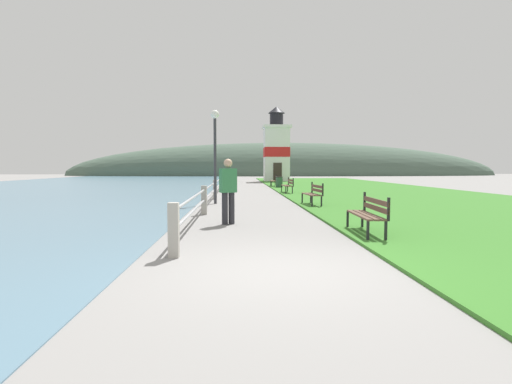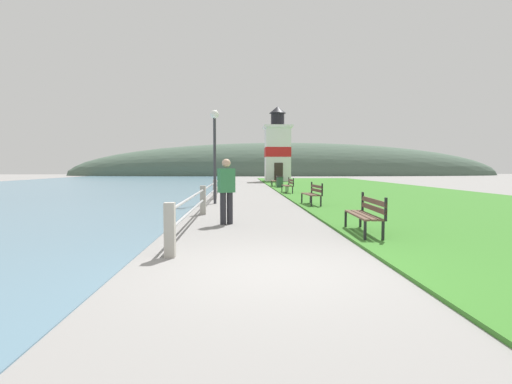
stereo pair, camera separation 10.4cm
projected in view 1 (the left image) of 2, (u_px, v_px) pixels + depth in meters
ground_plane at (279, 271)px, 6.01m from camera, size 160.00×160.00×0.00m
grass_verge at (371, 191)px, 25.23m from camera, size 12.00×56.78×0.06m
water_strip at (12, 193)px, 24.23m from camera, size 24.00×90.85×0.01m
seawall_railing at (218, 185)px, 22.43m from camera, size 0.18×31.35×0.95m
park_bench_near at (369, 212)px, 9.11m from camera, size 0.55×1.87×0.94m
park_bench_midway at (314, 193)px, 15.98m from camera, size 0.59×1.66×0.94m
park_bench_far at (288, 184)px, 23.43m from camera, size 0.52×1.89×0.94m
park_bench_by_lighthouse at (275, 180)px, 31.41m from camera, size 0.54×1.78×0.94m
lighthouse at (276, 150)px, 42.66m from camera, size 3.00×3.00×7.99m
person_strolling at (228, 189)px, 10.86m from camera, size 0.49×0.39×1.79m
trash_bin at (279, 182)px, 29.52m from camera, size 0.54×0.54×0.84m
lamp_post at (215, 139)px, 16.85m from camera, size 0.36×0.36×3.96m
distant_hillside at (284, 175)px, 74.02m from camera, size 80.00×16.00×12.00m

